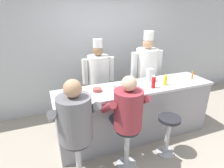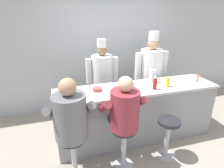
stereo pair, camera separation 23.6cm
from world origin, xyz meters
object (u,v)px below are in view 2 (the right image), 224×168
Objects in this scene: water_pitcher_clear at (152,76)px; cook_in_whites_far at (151,72)px; cook_in_whites_near at (102,77)px; diner_seated_grey at (70,119)px; diner_seated_maroon at (124,113)px; ketchup_bottle_red at (155,83)px; breakfast_plate at (68,95)px; coffee_mug_white at (115,87)px; cereal_bowl at (97,89)px; coffee_mug_blue at (131,85)px; mustard_bottle_yellow at (168,81)px; hot_sauce_bottle_orange at (198,78)px; empty_stool_round at (168,133)px.

water_pitcher_clear is 0.55m from cook_in_whites_far.
diner_seated_grey is at bearing -117.85° from cook_in_whites_near.
diner_seated_maroon is (-0.76, -0.70, -0.21)m from water_pitcher_clear.
ketchup_bottle_red is 1.44m from diner_seated_grey.
coffee_mug_white is at bearing 0.28° from breakfast_plate.
cereal_bowl is 0.08× the size of cook_in_whites_far.
diner_seated_grey is (-1.03, -0.59, -0.11)m from coffee_mug_blue.
breakfast_plate is 1.81m from cook_in_whites_far.
breakfast_plate is 0.46m from cereal_bowl.
cereal_bowl is 1.36m from cook_in_whites_far.
diner_seated_maroon is 0.85× the size of cook_in_whites_near.
hot_sauce_bottle_orange is at bearing 5.84° from mustard_bottle_yellow.
coffee_mug_blue reaches higher than cereal_bowl.
mustard_bottle_yellow is at bearing 26.07° from diner_seated_maroon.
diner_seated_maroon reaches higher than coffee_mug_blue.
coffee_mug_white is 0.07× the size of cook_in_whites_far.
mustard_bottle_yellow is at bearing -47.24° from cook_in_whites_near.
coffee_mug_blue is 0.93m from empty_stool_round.
water_pitcher_clear is 0.87× the size of breakfast_plate.
cereal_bowl is at bearing -154.70° from cook_in_whites_far.
mustard_bottle_yellow reaches higher than coffee_mug_white.
breakfast_plate is at bearing -130.55° from cook_in_whites_near.
coffee_mug_blue is 0.28m from coffee_mug_white.
ketchup_bottle_red reaches higher than water_pitcher_clear.
diner_seated_grey reaches higher than hot_sauce_bottle_orange.
hot_sauce_bottle_orange is at bearing -2.89° from cereal_bowl.
hot_sauce_bottle_orange is at bearing -49.71° from cook_in_whites_far.
ketchup_bottle_red reaches higher than hot_sauce_bottle_orange.
coffee_mug_white reaches higher than cereal_bowl.
coffee_mug_blue is 0.90m from cook_in_whites_far.
cook_in_whites_near is at bearing 114.68° from empty_stool_round.
diner_seated_maroon reaches higher than mustard_bottle_yellow.
breakfast_plate is 0.18× the size of diner_seated_grey.
hot_sauce_bottle_orange is 1.80m from cereal_bowl.
ketchup_bottle_red is 1.37m from breakfast_plate.
cook_in_whites_far is at bearing 25.30° from cereal_bowl.
empty_stool_round is at bearing -147.63° from hot_sauce_bottle_orange.
cook_in_whites_near is (0.27, 0.80, -0.09)m from cereal_bowl.
water_pitcher_clear is 0.98m from empty_stool_round.
coffee_mug_white reaches higher than coffee_mug_blue.
diner_seated_grey is (-0.01, -0.55, -0.08)m from breakfast_plate.
cereal_bowl is 0.28m from coffee_mug_white.
diner_seated_maroon is (0.70, -0.00, -0.02)m from diner_seated_grey.
mustard_bottle_yellow is 1.62m from breakfast_plate.
diner_seated_grey is (-1.63, -0.45, -0.16)m from mustard_bottle_yellow.
coffee_mug_white is 0.09× the size of diner_seated_maroon.
cook_in_whites_near is (-0.72, 0.71, -0.18)m from water_pitcher_clear.
ketchup_bottle_red is 0.39m from coffee_mug_blue.
mustard_bottle_yellow is 0.62m from coffee_mug_blue.
empty_stool_round is at bearing -34.57° from cereal_bowl.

